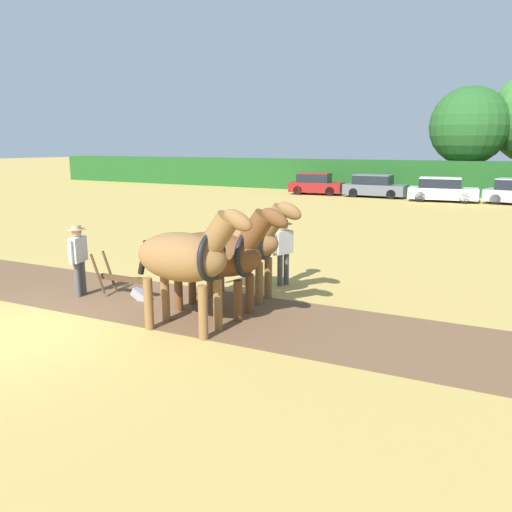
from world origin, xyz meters
TOP-DOWN VIEW (x-y plane):
  - ground_plane at (0.00, 0.00)m, footprint 240.00×240.00m
  - plowed_furrow_strip at (-1.27, 2.75)m, footprint 26.29×4.04m
  - hedgerow at (0.00, 32.87)m, footprint 67.84×1.77m
  - tree_far_left at (4.41, 35.17)m, footprint 5.71×5.71m
  - draft_horse_lead_left at (2.82, 1.74)m, footprint 2.61×1.07m
  - draft_horse_lead_right at (2.78, 2.92)m, footprint 2.97×1.08m
  - draft_horse_trail_left at (2.72, 4.11)m, footprint 2.69×1.00m
  - plow at (0.29, 2.82)m, footprint 1.55×0.48m
  - farmer_at_plow at (-0.83, 2.43)m, footprint 0.43×0.65m
  - farmer_beside_team at (3.08, 5.56)m, footprint 0.43×0.62m
  - parked_car_far_left at (-5.16, 28.99)m, footprint 4.02×2.19m
  - parked_car_left at (-0.78, 29.01)m, footprint 4.23×1.88m
  - parked_car_center_left at (3.78, 28.27)m, footprint 4.39×2.28m

SIDE VIEW (x-z plane):
  - ground_plane at x=0.00m, z-range 0.00..0.00m
  - plowed_furrow_strip at x=-1.27m, z-range 0.00..0.01m
  - plow at x=0.29m, z-range -0.25..0.88m
  - parked_car_center_left at x=3.78m, z-range -0.03..1.50m
  - parked_car_left at x=-0.78m, z-range -0.03..1.52m
  - parked_car_far_left at x=-5.16m, z-range -0.03..1.53m
  - farmer_beside_team at x=3.08m, z-range 0.15..1.85m
  - farmer_at_plow at x=-0.83m, z-range 0.15..1.87m
  - hedgerow at x=0.00m, z-range 0.00..2.45m
  - draft_horse_lead_right at x=2.78m, z-range 0.09..2.51m
  - draft_horse_trail_left at x=2.72m, z-range 0.16..2.57m
  - draft_horse_lead_left at x=2.82m, z-range 0.20..2.72m
  - tree_far_left at x=4.41m, z-range 1.04..8.84m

